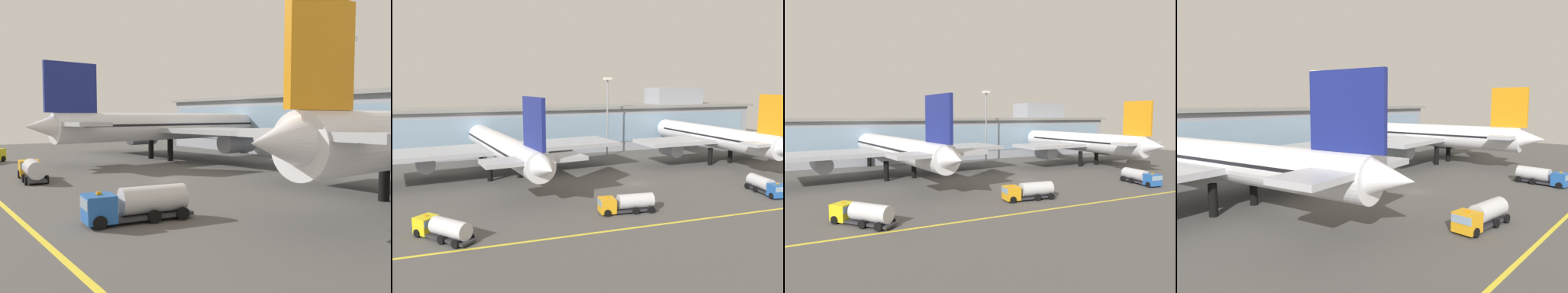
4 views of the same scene
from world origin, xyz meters
TOP-DOWN VIEW (x-y plane):
  - ground_plane at (0.00, 0.00)m, footprint 180.00×180.00m
  - taxiway_centreline_stripe at (0.00, -22.00)m, footprint 144.00×0.50m
  - terminal_building at (1.68, 42.81)m, footprint 118.87×14.00m
  - airliner_near_left at (-24.83, 16.00)m, footprint 54.84×60.76m
  - airliner_near_right at (28.05, 14.09)m, footprint 40.99×50.86m
  - fuel_tanker_truck at (18.85, -14.21)m, footprint 3.81×9.26m
  - baggage_tug_near at (-36.33, -17.45)m, footprint 7.76×8.42m
  - service_truck_far at (-9.67, -15.51)m, footprint 9.24×3.68m
  - apron_light_mast_west at (5.77, 30.52)m, footprint 1.80×1.80m

SIDE VIEW (x-z plane):
  - ground_plane at x=0.00m, z-range 0.00..0.00m
  - taxiway_centreline_stripe at x=0.00m, z-range 0.00..0.01m
  - fuel_tanker_truck at x=18.85m, z-range 0.06..2.96m
  - baggage_tug_near at x=-36.33m, z-range 0.06..2.96m
  - service_truck_far at x=-9.67m, z-range 0.06..2.96m
  - airliner_near_right at x=28.05m, z-range -2.37..15.16m
  - airliner_near_left at x=-24.83m, z-range -2.41..15.25m
  - terminal_building at x=1.68m, z-range -2.10..16.39m
  - apron_light_mast_west at x=5.77m, z-range 3.52..24.94m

